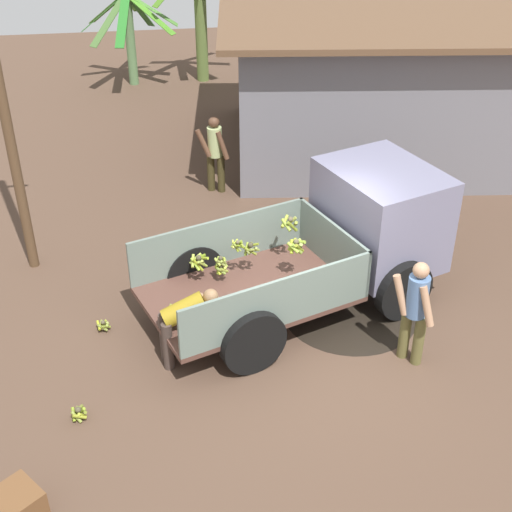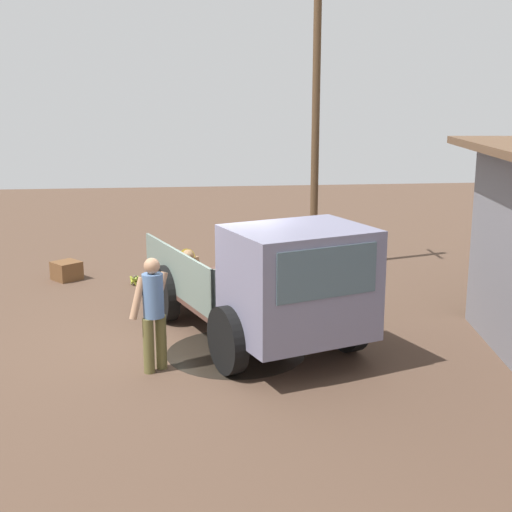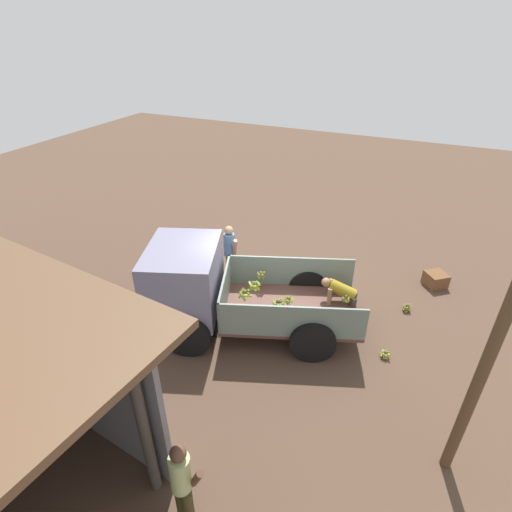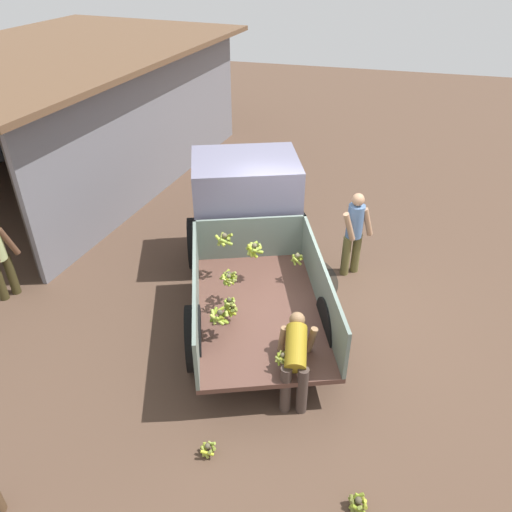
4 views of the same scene
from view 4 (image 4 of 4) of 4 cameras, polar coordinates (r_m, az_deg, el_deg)
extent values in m
plane|color=#503A2C|center=(8.53, 4.91, -6.45)|extent=(36.00, 36.00, 0.00)
cylinder|color=black|center=(9.25, 2.87, -2.70)|extent=(2.11, 2.11, 0.01)
cube|color=brown|center=(7.69, 0.38, -6.37)|extent=(3.51, 2.86, 0.08)
cube|color=slate|center=(7.41, -6.89, -4.25)|extent=(2.86, 1.10, 0.78)
cube|color=slate|center=(7.57, 7.50, -3.37)|extent=(2.86, 1.10, 0.78)
cube|color=slate|center=(8.65, -0.66, 2.11)|extent=(0.72, 1.83, 0.78)
cube|color=slate|center=(9.28, -1.19, 6.59)|extent=(2.06, 2.30, 1.55)
cube|color=#4C606B|center=(9.84, -1.58, 10.19)|extent=(0.55, 1.43, 0.68)
cylinder|color=black|center=(9.45, -7.06, 1.45)|extent=(0.99, 0.54, 0.97)
cylinder|color=black|center=(9.59, 4.94, 2.09)|extent=(0.99, 0.54, 0.97)
cylinder|color=black|center=(7.36, -7.10, -9.32)|extent=(0.99, 0.54, 0.97)
cylinder|color=black|center=(7.53, 8.41, -8.25)|extent=(0.99, 0.54, 0.97)
sphere|color=brown|center=(7.95, -0.17, 1.19)|extent=(0.09, 0.09, 0.09)
cylinder|color=#9CB046|center=(8.01, -0.68, 0.83)|extent=(0.20, 0.06, 0.18)
cylinder|color=#959F2D|center=(7.97, -0.65, 0.61)|extent=(0.19, 0.16, 0.18)
cylinder|color=#99AD24|center=(7.95, -0.36, 0.44)|extent=(0.08, 0.19, 0.20)
cylinder|color=#8DA933|center=(7.92, 0.16, 0.55)|extent=(0.19, 0.19, 0.15)
cylinder|color=olive|center=(7.99, 0.28, 0.62)|extent=(0.18, 0.06, 0.20)
cylinder|color=olive|center=(8.02, 0.27, 0.79)|extent=(0.18, 0.16, 0.19)
cylinder|color=olive|center=(8.05, -0.02, 0.93)|extent=(0.07, 0.19, 0.19)
cylinder|color=olive|center=(8.05, -0.46, 1.20)|extent=(0.19, 0.20, 0.13)
sphere|color=#413B2A|center=(7.56, -3.15, -2.06)|extent=(0.09, 0.09, 0.09)
cylinder|color=olive|center=(7.65, -2.95, -2.11)|extent=(0.05, 0.20, 0.15)
cylinder|color=olive|center=(7.64, -3.59, -2.11)|extent=(0.20, 0.14, 0.12)
cylinder|color=olive|center=(7.60, -3.58, -2.62)|extent=(0.17, 0.10, 0.19)
cylinder|color=#8FAC2E|center=(7.57, -3.45, -2.78)|extent=(0.11, 0.17, 0.18)
cylinder|color=olive|center=(7.51, -3.00, -2.72)|extent=(0.14, 0.20, 0.11)
cylinder|color=olive|center=(7.57, -2.60, -2.59)|extent=(0.20, 0.07, 0.15)
cylinder|color=olive|center=(7.61, -2.54, -2.23)|extent=(0.19, 0.16, 0.12)
sphere|color=#463F2D|center=(7.22, -3.09, -5.03)|extent=(0.07, 0.07, 0.07)
cylinder|color=olive|center=(7.28, -3.29, -5.28)|extent=(0.12, 0.09, 0.14)
cylinder|color=#A4B136|center=(7.26, -3.38, -5.45)|extent=(0.12, 0.08, 0.14)
cylinder|color=#90A837|center=(7.23, -3.32, -5.56)|extent=(0.09, 0.14, 0.13)
cylinder|color=#95A83F|center=(7.20, -2.96, -5.56)|extent=(0.11, 0.15, 0.10)
cylinder|color=olive|center=(7.24, -2.70, -5.43)|extent=(0.14, 0.04, 0.12)
cylinder|color=#8CA13E|center=(7.27, -2.75, -5.21)|extent=(0.11, 0.13, 0.13)
cylinder|color=olive|center=(7.29, -3.00, -5.09)|extent=(0.06, 0.14, 0.12)
sphere|color=brown|center=(6.59, 3.09, -11.26)|extent=(0.07, 0.07, 0.07)
cylinder|color=olive|center=(6.67, 2.90, -11.25)|extent=(0.11, 0.15, 0.13)
cylinder|color=olive|center=(6.65, 2.61, -11.39)|extent=(0.16, 0.08, 0.13)
cylinder|color=olive|center=(6.63, 2.60, -11.69)|extent=(0.15, 0.08, 0.14)
cylinder|color=olive|center=(6.58, 2.79, -11.89)|extent=(0.08, 0.17, 0.10)
cylinder|color=#A2AE35|center=(6.61, 3.17, -11.97)|extent=(0.09, 0.13, 0.16)
cylinder|color=olive|center=(6.62, 3.47, -11.84)|extent=(0.15, 0.08, 0.15)
cylinder|color=olive|center=(6.65, 3.54, -11.53)|extent=(0.14, 0.11, 0.14)
cylinder|color=olive|center=(6.67, 3.36, -11.42)|extent=(0.09, 0.14, 0.15)
sphere|color=#413A2A|center=(7.30, -2.92, -5.79)|extent=(0.08, 0.08, 0.08)
cylinder|color=#A2AE34|center=(7.38, -2.85, -5.96)|extent=(0.06, 0.14, 0.15)
cylinder|color=olive|center=(7.37, -3.15, -5.92)|extent=(0.15, 0.13, 0.14)
cylinder|color=#889D40|center=(7.32, -3.44, -6.03)|extent=(0.17, 0.10, 0.10)
cylinder|color=#8BA729|center=(7.32, -3.13, -6.37)|extent=(0.10, 0.14, 0.16)
cylinder|color=#9CAC26|center=(7.29, -2.86, -6.41)|extent=(0.10, 0.16, 0.14)
cylinder|color=olive|center=(7.31, -2.51, -6.25)|extent=(0.16, 0.08, 0.13)
cylinder|color=olive|center=(7.35, -2.48, -6.00)|extent=(0.15, 0.13, 0.13)
sphere|color=brown|center=(7.32, -3.15, -2.34)|extent=(0.06, 0.06, 0.06)
cylinder|color=olive|center=(7.36, -2.69, -2.56)|extent=(0.14, 0.11, 0.12)
cylinder|color=olive|center=(7.39, -2.97, -2.39)|extent=(0.04, 0.15, 0.12)
cylinder|color=olive|center=(7.39, -3.27, -2.59)|extent=(0.10, 0.11, 0.15)
cylinder|color=olive|center=(7.37, -3.51, -2.60)|extent=(0.14, 0.05, 0.13)
cylinder|color=#98B02B|center=(7.33, -3.59, -2.75)|extent=(0.14, 0.12, 0.11)
cylinder|color=#A4AB42|center=(7.29, -3.32, -2.86)|extent=(0.04, 0.16, 0.08)
cylinder|color=olive|center=(7.32, -2.97, -2.94)|extent=(0.11, 0.11, 0.15)
cylinder|color=olive|center=(7.33, -2.80, -2.85)|extent=(0.14, 0.06, 0.14)
sphere|color=brown|center=(8.02, -3.63, 2.34)|extent=(0.09, 0.09, 0.09)
cylinder|color=olive|center=(7.98, -3.46, 1.61)|extent=(0.16, 0.22, 0.17)
cylinder|color=olive|center=(8.07, -3.12, 1.79)|extent=(0.20, 0.10, 0.21)
cylinder|color=olive|center=(8.12, -3.37, 2.18)|extent=(0.08, 0.22, 0.18)
cylinder|color=olive|center=(8.10, -4.06, 1.95)|extent=(0.21, 0.10, 0.20)
cylinder|color=#98A931|center=(8.00, -4.12, 1.75)|extent=(0.17, 0.22, 0.15)
sphere|color=#453E2C|center=(6.98, -4.17, -6.48)|extent=(0.08, 0.08, 0.08)
cylinder|color=olive|center=(7.04, -4.86, -6.66)|extent=(0.23, 0.06, 0.13)
cylinder|color=olive|center=(7.00, -4.88, -6.96)|extent=(0.21, 0.15, 0.14)
cylinder|color=#9BAD3B|center=(6.95, -4.49, -7.28)|extent=(0.08, 0.22, 0.14)
cylinder|color=#88A52D|center=(6.97, -3.93, -7.35)|extent=(0.16, 0.18, 0.18)
cylinder|color=olive|center=(7.01, -3.73, -7.23)|extent=(0.17, 0.09, 0.21)
cylinder|color=#98AB3F|center=(7.05, -3.59, -6.81)|extent=(0.17, 0.16, 0.18)
cylinder|color=olive|center=(7.07, -3.85, -6.75)|extent=(0.09, 0.18, 0.20)
cylinder|color=#92A428|center=(7.08, -4.43, -6.35)|extent=(0.18, 0.20, 0.12)
sphere|color=brown|center=(8.04, 4.75, 0.04)|extent=(0.08, 0.08, 0.08)
cylinder|color=olive|center=(8.12, 4.49, -0.14)|extent=(0.14, 0.14, 0.15)
cylinder|color=olive|center=(8.06, 4.38, -0.43)|extent=(0.15, 0.11, 0.16)
cylinder|color=#9BAD3A|center=(8.03, 4.72, -0.58)|extent=(0.06, 0.16, 0.15)
cylinder|color=olive|center=(8.06, 5.22, -0.32)|extent=(0.17, 0.04, 0.12)
cylinder|color=#8F9F3B|center=(8.12, 4.89, -0.26)|extent=(0.08, 0.14, 0.17)
cube|color=slate|center=(16.90, -11.51, 19.28)|extent=(0.70, 5.16, 3.01)
cube|color=slate|center=(12.19, -11.37, 13.88)|extent=(8.44, 1.09, 3.01)
cube|color=brown|center=(13.30, -22.22, 20.85)|extent=(9.92, 7.02, 0.12)
cylinder|color=#3F3833|center=(9.44, -25.07, 5.41)|extent=(0.16, 0.16, 3.01)
cylinder|color=#5E6C46|center=(20.08, -19.75, 19.76)|extent=(0.33, 0.33, 2.65)
cube|color=#325C2F|center=(20.48, -19.12, 22.33)|extent=(1.36, 0.21, 1.23)
cube|color=#3E7439|center=(20.49, -20.51, 22.23)|extent=(1.05, 0.97, 1.13)
cube|color=#3A6827|center=(20.06, -21.70, 21.67)|extent=(0.63, 1.07, 1.22)
cube|color=#445A2B|center=(19.70, -21.43, 21.43)|extent=(1.00, 0.68, 1.29)
cube|color=#527234|center=(19.29, -20.58, 21.39)|extent=(1.34, 0.67, 1.29)
cube|color=#1F5119|center=(19.34, -18.66, 22.07)|extent=(0.70, 1.55, 1.08)
cube|color=#598946|center=(19.95, -18.72, 21.95)|extent=(0.75, 0.95, 1.36)
cube|color=#446221|center=(20.12, -27.25, 21.20)|extent=(1.32, 0.29, 1.01)
cube|color=#578944|center=(19.62, -26.69, 21.45)|extent=(1.00, 1.03, 0.78)
cylinder|color=brown|center=(9.45, 11.35, 0.35)|extent=(0.22, 0.22, 0.80)
cylinder|color=brown|center=(9.33, 10.23, 0.02)|extent=(0.22, 0.22, 0.80)
cylinder|color=#5273A0|center=(9.02, 11.28, 3.95)|extent=(0.42, 0.42, 0.63)
sphere|color=tan|center=(8.82, 11.60, 6.33)|extent=(0.22, 0.22, 0.22)
cylinder|color=tan|center=(9.08, 12.63, 3.83)|extent=(0.26, 0.28, 0.59)
cylinder|color=tan|center=(8.85, 10.61, 3.30)|extent=(0.27, 0.29, 0.59)
cylinder|color=#41332D|center=(6.79, 3.40, -14.94)|extent=(0.17, 0.17, 0.77)
cylinder|color=#41332D|center=(6.79, 5.29, -15.03)|extent=(0.17, 0.17, 0.77)
cylinder|color=olive|center=(6.63, 4.60, -10.36)|extent=(0.70, 0.39, 0.48)
sphere|color=#8C6746|center=(6.82, 4.73, -7.28)|extent=(0.22, 0.22, 0.22)
cylinder|color=#8C6746|center=(6.96, 2.97, -9.93)|extent=(0.12, 0.17, 0.57)
cylinder|color=#8C6746|center=(6.97, 6.18, -9.97)|extent=(0.13, 0.21, 0.58)
cylinder|color=#3B3419|center=(9.69, -26.18, -1.91)|extent=(0.20, 0.20, 0.78)
cylinder|color=brown|center=(9.29, -26.44, 1.50)|extent=(0.29, 0.21, 0.58)
sphere|color=#4C4532|center=(6.23, 11.62, -25.67)|extent=(0.08, 0.08, 0.08)
cylinder|color=olive|center=(6.31, 11.39, -25.36)|extent=(0.10, 0.19, 0.13)
cylinder|color=olive|center=(6.31, 11.10, -25.80)|extent=(0.15, 0.11, 0.17)
cylinder|color=olive|center=(6.27, 10.89, -26.03)|extent=(0.18, 0.09, 0.14)
cylinder|color=olive|center=(6.28, 11.21, -26.32)|extent=(0.12, 0.14, 0.17)
cylinder|color=olive|center=(6.25, 11.58, -26.48)|extent=(0.07, 0.18, 0.15)
cylinder|color=olive|center=(6.28, 12.00, -26.29)|extent=(0.16, 0.11, 0.16)
cylinder|color=olive|center=(6.29, 12.29, -25.89)|extent=(0.19, 0.08, 0.12)
cylinder|color=#A7B131|center=(6.32, 11.84, -25.71)|extent=(0.11, 0.15, 0.17)
sphere|color=brown|center=(6.55, -5.57, -20.81)|extent=(0.07, 0.07, 0.07)
cylinder|color=#A3AD25|center=(6.54, -5.61, -21.49)|extent=(0.08, 0.17, 0.10)
cylinder|color=olive|center=(6.57, -5.05, -21.28)|extent=(0.16, 0.07, 0.13)
cylinder|color=olive|center=(6.60, -4.97, -20.89)|extent=(0.15, 0.13, 0.11)
cylinder|color=#92AC3F|center=(6.62, -5.33, -20.60)|extent=(0.04, 0.17, 0.11)
cylinder|color=#929944|center=(6.63, -5.70, -20.89)|extent=(0.11, 0.12, 0.16)
cylinder|color=#9DAC37|center=(6.61, -5.96, -21.11)|extent=(0.14, 0.06, 0.15)
cylinder|color=#919D39|center=(6.58, -5.89, -21.39)|extent=(0.10, 0.14, 0.15)
camera|label=1|loc=(8.70, 79.63, 16.80)|focal=50.00mm
camera|label=2|loc=(17.59, 14.03, 27.55)|focal=50.00mm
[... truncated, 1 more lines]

